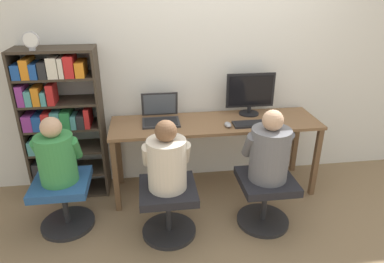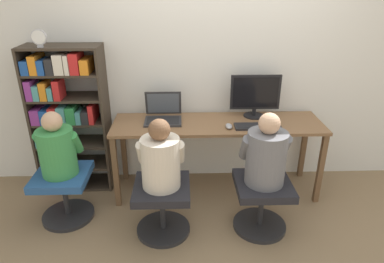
{
  "view_description": "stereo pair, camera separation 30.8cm",
  "coord_description": "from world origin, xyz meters",
  "px_view_note": "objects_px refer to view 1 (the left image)",
  "views": [
    {
      "loc": [
        -0.66,
        -2.78,
        2.06
      ],
      "look_at": [
        -0.26,
        0.12,
        0.75
      ],
      "focal_mm": 32.0,
      "sensor_mm": 36.0,
      "label": 1
    },
    {
      "loc": [
        -0.35,
        -2.8,
        2.06
      ],
      "look_at": [
        -0.26,
        0.12,
        0.75
      ],
      "focal_mm": 32.0,
      "sensor_mm": 36.0,
      "label": 2
    }
  ],
  "objects_px": {
    "desktop_monitor": "(250,94)",
    "keyboard": "(256,124)",
    "person_at_monitor": "(270,151)",
    "office_chair_right": "(168,205)",
    "person_at_laptop": "(167,160)",
    "office_chair_side": "(64,198)",
    "office_chair_left": "(265,195)",
    "laptop": "(161,116)",
    "bookshelf": "(58,126)",
    "desk_clock": "(31,40)",
    "person_near_shelf": "(56,155)"
  },
  "relations": [
    {
      "from": "desktop_monitor",
      "to": "keyboard",
      "type": "relative_size",
      "value": 1.15
    },
    {
      "from": "office_chair_left",
      "to": "office_chair_side",
      "type": "distance_m",
      "value": 1.79
    },
    {
      "from": "bookshelf",
      "to": "person_near_shelf",
      "type": "height_order",
      "value": "bookshelf"
    },
    {
      "from": "keyboard",
      "to": "person_at_monitor",
      "type": "distance_m",
      "value": 0.49
    },
    {
      "from": "laptop",
      "to": "bookshelf",
      "type": "distance_m",
      "value": 1.0
    },
    {
      "from": "laptop",
      "to": "bookshelf",
      "type": "height_order",
      "value": "bookshelf"
    },
    {
      "from": "office_chair_left",
      "to": "office_chair_right",
      "type": "relative_size",
      "value": 1.0
    },
    {
      "from": "person_at_laptop",
      "to": "person_near_shelf",
      "type": "xyz_separation_m",
      "value": [
        -0.91,
        0.22,
        -0.01
      ]
    },
    {
      "from": "bookshelf",
      "to": "office_chair_side",
      "type": "distance_m",
      "value": 0.73
    },
    {
      "from": "keyboard",
      "to": "person_near_shelf",
      "type": "height_order",
      "value": "person_near_shelf"
    },
    {
      "from": "person_at_laptop",
      "to": "office_chair_right",
      "type": "bearing_deg",
      "value": -90.0
    },
    {
      "from": "person_near_shelf",
      "to": "laptop",
      "type": "bearing_deg",
      "value": 28.82
    },
    {
      "from": "desktop_monitor",
      "to": "keyboard",
      "type": "distance_m",
      "value": 0.36
    },
    {
      "from": "desk_clock",
      "to": "person_near_shelf",
      "type": "bearing_deg",
      "value": -69.7
    },
    {
      "from": "desktop_monitor",
      "to": "person_near_shelf",
      "type": "distance_m",
      "value": 1.93
    },
    {
      "from": "laptop",
      "to": "desk_clock",
      "type": "distance_m",
      "value": 1.31
    },
    {
      "from": "keyboard",
      "to": "office_chair_left",
      "type": "bearing_deg",
      "value": -93.16
    },
    {
      "from": "keyboard",
      "to": "office_chair_left",
      "type": "distance_m",
      "value": 0.69
    },
    {
      "from": "office_chair_side",
      "to": "desktop_monitor",
      "type": "bearing_deg",
      "value": 17.62
    },
    {
      "from": "desktop_monitor",
      "to": "bookshelf",
      "type": "xyz_separation_m",
      "value": [
        -1.92,
        -0.03,
        -0.23
      ]
    },
    {
      "from": "laptop",
      "to": "desktop_monitor",
      "type": "bearing_deg",
      "value": 4.93
    },
    {
      "from": "person_at_laptop",
      "to": "bookshelf",
      "type": "distance_m",
      "value": 1.27
    },
    {
      "from": "keyboard",
      "to": "person_near_shelf",
      "type": "xyz_separation_m",
      "value": [
        -1.8,
        -0.29,
        -0.06
      ]
    },
    {
      "from": "office_chair_right",
      "to": "person_near_shelf",
      "type": "xyz_separation_m",
      "value": [
        -0.91,
        0.23,
        0.43
      ]
    },
    {
      "from": "office_chair_left",
      "to": "laptop",
      "type": "bearing_deg",
      "value": 141.44
    },
    {
      "from": "bookshelf",
      "to": "person_near_shelf",
      "type": "bearing_deg",
      "value": -80.03
    },
    {
      "from": "office_chair_right",
      "to": "bookshelf",
      "type": "height_order",
      "value": "bookshelf"
    },
    {
      "from": "keyboard",
      "to": "person_at_laptop",
      "type": "distance_m",
      "value": 1.03
    },
    {
      "from": "office_chair_left",
      "to": "office_chair_side",
      "type": "bearing_deg",
      "value": 173.56
    },
    {
      "from": "desk_clock",
      "to": "desktop_monitor",
      "type": "bearing_deg",
      "value": 3.19
    },
    {
      "from": "office_chair_left",
      "to": "desk_clock",
      "type": "distance_m",
      "value": 2.43
    },
    {
      "from": "office_chair_left",
      "to": "office_chair_right",
      "type": "xyz_separation_m",
      "value": [
        -0.87,
        -0.02,
        0.0
      ]
    },
    {
      "from": "laptop",
      "to": "person_at_laptop",
      "type": "xyz_separation_m",
      "value": [
        0.01,
        -0.72,
        -0.1
      ]
    },
    {
      "from": "desk_clock",
      "to": "person_near_shelf",
      "type": "distance_m",
      "value": 1.0
    },
    {
      "from": "person_at_monitor",
      "to": "office_chair_right",
      "type": "bearing_deg",
      "value": -178.1
    },
    {
      "from": "person_at_laptop",
      "to": "desktop_monitor",
      "type": "bearing_deg",
      "value": 41.12
    },
    {
      "from": "desktop_monitor",
      "to": "bookshelf",
      "type": "height_order",
      "value": "bookshelf"
    },
    {
      "from": "bookshelf",
      "to": "office_chair_left",
      "type": "bearing_deg",
      "value": -21.9
    },
    {
      "from": "keyboard",
      "to": "bookshelf",
      "type": "distance_m",
      "value": 1.92
    },
    {
      "from": "person_near_shelf",
      "to": "bookshelf",
      "type": "bearing_deg",
      "value": 99.97
    },
    {
      "from": "desktop_monitor",
      "to": "office_chair_left",
      "type": "bearing_deg",
      "value": -93.4
    },
    {
      "from": "bookshelf",
      "to": "desktop_monitor",
      "type": "bearing_deg",
      "value": 0.79
    },
    {
      "from": "laptop",
      "to": "bookshelf",
      "type": "bearing_deg",
      "value": 176.93
    },
    {
      "from": "office_chair_right",
      "to": "desk_clock",
      "type": "xyz_separation_m",
      "value": [
        -1.08,
        0.69,
        1.29
      ]
    },
    {
      "from": "desk_clock",
      "to": "person_near_shelf",
      "type": "height_order",
      "value": "desk_clock"
    },
    {
      "from": "laptop",
      "to": "office_chair_side",
      "type": "distance_m",
      "value": 1.16
    },
    {
      "from": "desktop_monitor",
      "to": "person_at_laptop",
      "type": "xyz_separation_m",
      "value": [
        -0.91,
        -0.8,
        -0.27
      ]
    },
    {
      "from": "office_chair_left",
      "to": "office_chair_right",
      "type": "bearing_deg",
      "value": -178.41
    },
    {
      "from": "bookshelf",
      "to": "person_near_shelf",
      "type": "relative_size",
      "value": 2.57
    },
    {
      "from": "bookshelf",
      "to": "office_chair_side",
      "type": "height_order",
      "value": "bookshelf"
    }
  ]
}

